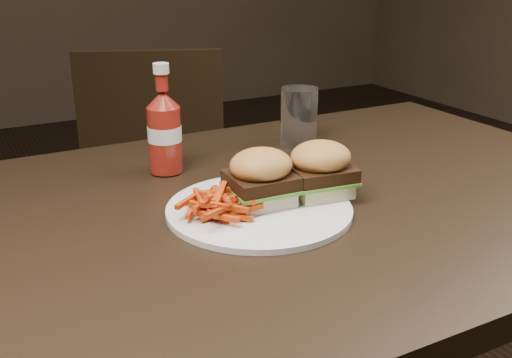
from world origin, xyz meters
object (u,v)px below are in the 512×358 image
plate (259,209)px  dining_table (293,206)px  chair_far (159,182)px  tumbler (299,117)px  ketchup_bottle (165,140)px

plate → dining_table: bearing=24.2°
chair_far → tumbler: size_ratio=3.57×
plate → chair_far: bearing=80.0°
plate → tumbler: bearing=48.7°
tumbler → dining_table: bearing=-123.4°
ketchup_bottle → tumbler: size_ratio=0.99×
plate → ketchup_bottle: ketchup_bottle is taller
dining_table → chair_far: size_ratio=2.90×
dining_table → ketchup_bottle: size_ratio=10.45×
plate → ketchup_bottle: bearing=104.9°
tumbler → ketchup_bottle: bearing=-172.7°
dining_table → chair_far: bearing=84.5°
ketchup_bottle → tumbler: 0.30m
chair_far → plate: (-0.18, -0.99, 0.33)m
chair_far → tumbler: bearing=116.6°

